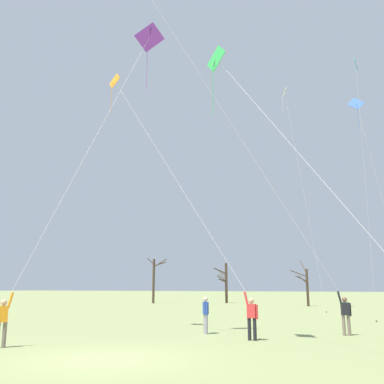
{
  "coord_description": "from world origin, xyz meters",
  "views": [
    {
      "loc": [
        7.88,
        -11.12,
        2.04
      ],
      "look_at": [
        0.0,
        6.0,
        6.17
      ],
      "focal_mm": 40.69,
      "sensor_mm": 36.0,
      "label": 1
    }
  ],
  "objects_px": {
    "kite_flyer_far_back_pink": "(286,217)",
    "distant_kite_low_near_trees_teal": "(358,91)",
    "distant_kite_drifting_right_blue": "(359,115)",
    "bystander_strolling_midfield": "(206,313)",
    "kite_flyer_foreground_left_green": "(361,240)",
    "kite_flyer_midfield_center_orange": "(224,268)",
    "bare_tree_rightmost": "(225,281)",
    "bare_tree_far_right_edge": "(154,279)",
    "distant_kite_drifting_left_white": "(287,104)",
    "bare_tree_right_of_center": "(306,285)",
    "kite_flyer_midfield_right_purple": "(47,234)"
  },
  "relations": [
    {
      "from": "kite_flyer_foreground_left_green",
      "to": "distant_kite_drifting_left_white",
      "type": "distance_m",
      "value": 34.56
    },
    {
      "from": "kite_flyer_far_back_pink",
      "to": "kite_flyer_midfield_right_purple",
      "type": "height_order",
      "value": "kite_flyer_far_back_pink"
    },
    {
      "from": "kite_flyer_midfield_right_purple",
      "to": "distant_kite_drifting_left_white",
      "type": "height_order",
      "value": "distant_kite_drifting_left_white"
    },
    {
      "from": "kite_flyer_foreground_left_green",
      "to": "bare_tree_rightmost",
      "type": "distance_m",
      "value": 46.19
    },
    {
      "from": "distant_kite_drifting_left_white",
      "to": "kite_flyer_foreground_left_green",
      "type": "bearing_deg",
      "value": -74.88
    },
    {
      "from": "kite_flyer_far_back_pink",
      "to": "kite_flyer_foreground_left_green",
      "type": "distance_m",
      "value": 7.1
    },
    {
      "from": "bare_tree_far_right_edge",
      "to": "bystander_strolling_midfield",
      "type": "bearing_deg",
      "value": -56.82
    },
    {
      "from": "kite_flyer_foreground_left_green",
      "to": "bare_tree_right_of_center",
      "type": "distance_m",
      "value": 37.43
    },
    {
      "from": "kite_flyer_foreground_left_green",
      "to": "bare_tree_far_right_edge",
      "type": "relative_size",
      "value": 2.06
    },
    {
      "from": "distant_kite_drifting_left_white",
      "to": "distant_kite_low_near_trees_teal",
      "type": "distance_m",
      "value": 17.68
    },
    {
      "from": "kite_flyer_far_back_pink",
      "to": "distant_kite_low_near_trees_teal",
      "type": "height_order",
      "value": "kite_flyer_far_back_pink"
    },
    {
      "from": "distant_kite_low_near_trees_teal",
      "to": "bare_tree_rightmost",
      "type": "distance_m",
      "value": 35.48
    },
    {
      "from": "bystander_strolling_midfield",
      "to": "distant_kite_drifting_right_blue",
      "type": "bearing_deg",
      "value": 68.92
    },
    {
      "from": "kite_flyer_foreground_left_green",
      "to": "distant_kite_drifting_right_blue",
      "type": "xyz_separation_m",
      "value": [
        -0.71,
        22.24,
        12.23
      ]
    },
    {
      "from": "kite_flyer_far_back_pink",
      "to": "distant_kite_drifting_right_blue",
      "type": "distance_m",
      "value": 19.54
    },
    {
      "from": "kite_flyer_foreground_left_green",
      "to": "bystander_strolling_midfield",
      "type": "relative_size",
      "value": 7.34
    },
    {
      "from": "distant_kite_drifting_right_blue",
      "to": "bystander_strolling_midfield",
      "type": "bearing_deg",
      "value": -111.08
    },
    {
      "from": "kite_flyer_far_back_pink",
      "to": "distant_kite_low_near_trees_teal",
      "type": "bearing_deg",
      "value": 69.57
    },
    {
      "from": "distant_kite_drifting_left_white",
      "to": "bare_tree_rightmost",
      "type": "height_order",
      "value": "distant_kite_drifting_left_white"
    },
    {
      "from": "kite_flyer_midfield_center_orange",
      "to": "distant_kite_drifting_left_white",
      "type": "bearing_deg",
      "value": 94.89
    },
    {
      "from": "kite_flyer_far_back_pink",
      "to": "distant_kite_drifting_right_blue",
      "type": "height_order",
      "value": "kite_flyer_far_back_pink"
    },
    {
      "from": "kite_flyer_foreground_left_green",
      "to": "kite_flyer_midfield_center_orange",
      "type": "bearing_deg",
      "value": 144.01
    },
    {
      "from": "bystander_strolling_midfield",
      "to": "bare_tree_right_of_center",
      "type": "distance_m",
      "value": 31.01
    },
    {
      "from": "distant_kite_drifting_left_white",
      "to": "bare_tree_rightmost",
      "type": "distance_m",
      "value": 24.86
    },
    {
      "from": "kite_flyer_far_back_pink",
      "to": "bystander_strolling_midfield",
      "type": "distance_m",
      "value": 5.61
    },
    {
      "from": "distant_kite_drifting_left_white",
      "to": "distant_kite_drifting_right_blue",
      "type": "bearing_deg",
      "value": -43.38
    },
    {
      "from": "distant_kite_drifting_right_blue",
      "to": "bare_tree_rightmost",
      "type": "bearing_deg",
      "value": 134.12
    },
    {
      "from": "bystander_strolling_midfield",
      "to": "bare_tree_rightmost",
      "type": "bearing_deg",
      "value": 109.05
    },
    {
      "from": "distant_kite_low_near_trees_teal",
      "to": "bare_tree_right_of_center",
      "type": "distance_m",
      "value": 26.37
    },
    {
      "from": "bare_tree_rightmost",
      "to": "bare_tree_far_right_edge",
      "type": "relative_size",
      "value": 0.9
    },
    {
      "from": "distant_kite_low_near_trees_teal",
      "to": "bare_tree_far_right_edge",
      "type": "distance_m",
      "value": 37.35
    },
    {
      "from": "kite_flyer_midfield_right_purple",
      "to": "kite_flyer_midfield_center_orange",
      "type": "bearing_deg",
      "value": 40.48
    },
    {
      "from": "distant_kite_drifting_left_white",
      "to": "bare_tree_rightmost",
      "type": "relative_size",
      "value": 4.37
    },
    {
      "from": "bare_tree_right_of_center",
      "to": "kite_flyer_midfield_right_purple",
      "type": "bearing_deg",
      "value": -94.47
    },
    {
      "from": "kite_flyer_midfield_center_orange",
      "to": "bystander_strolling_midfield",
      "type": "relative_size",
      "value": 8.28
    },
    {
      "from": "bystander_strolling_midfield",
      "to": "distant_kite_drifting_left_white",
      "type": "height_order",
      "value": "distant_kite_drifting_left_white"
    },
    {
      "from": "bare_tree_rightmost",
      "to": "bare_tree_far_right_edge",
      "type": "xyz_separation_m",
      "value": [
        -8.1,
        -4.7,
        0.3
      ]
    },
    {
      "from": "kite_flyer_far_back_pink",
      "to": "distant_kite_drifting_right_blue",
      "type": "relative_size",
      "value": 1.09
    },
    {
      "from": "kite_flyer_foreground_left_green",
      "to": "bystander_strolling_midfield",
      "type": "xyz_separation_m",
      "value": [
        -7.14,
        5.55,
        -2.43
      ]
    },
    {
      "from": "kite_flyer_far_back_pink",
      "to": "bare_tree_right_of_center",
      "type": "xyz_separation_m",
      "value": [
        -4.81,
        30.53,
        -2.78
      ]
    },
    {
      "from": "bystander_strolling_midfield",
      "to": "bare_tree_far_right_edge",
      "type": "height_order",
      "value": "bare_tree_far_right_edge"
    },
    {
      "from": "kite_flyer_foreground_left_green",
      "to": "distant_kite_low_near_trees_teal",
      "type": "bearing_deg",
      "value": 91.26
    },
    {
      "from": "kite_flyer_midfield_center_orange",
      "to": "distant_kite_drifting_left_white",
      "type": "height_order",
      "value": "distant_kite_drifting_left_white"
    },
    {
      "from": "distant_kite_low_near_trees_teal",
      "to": "bare_tree_rightmost",
      "type": "height_order",
      "value": "distant_kite_low_near_trees_teal"
    },
    {
      "from": "kite_flyer_far_back_pink",
      "to": "kite_flyer_midfield_center_orange",
      "type": "distance_m",
      "value": 3.71
    },
    {
      "from": "distant_kite_drifting_right_blue",
      "to": "bare_tree_right_of_center",
      "type": "xyz_separation_m",
      "value": [
        -7.52,
        14.26,
        -13.26
      ]
    },
    {
      "from": "bare_tree_rightmost",
      "to": "kite_flyer_midfield_center_orange",
      "type": "bearing_deg",
      "value": -69.65
    },
    {
      "from": "kite_flyer_far_back_pink",
      "to": "kite_flyer_midfield_right_purple",
      "type": "xyz_separation_m",
      "value": [
        -7.71,
        -6.46,
        -1.05
      ]
    },
    {
      "from": "bystander_strolling_midfield",
      "to": "kite_flyer_far_back_pink",
      "type": "bearing_deg",
      "value": 6.48
    },
    {
      "from": "distant_kite_low_near_trees_teal",
      "to": "bare_tree_rightmost",
      "type": "xyz_separation_m",
      "value": [
        -19.35,
        27.5,
        -11.32
      ]
    }
  ]
}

